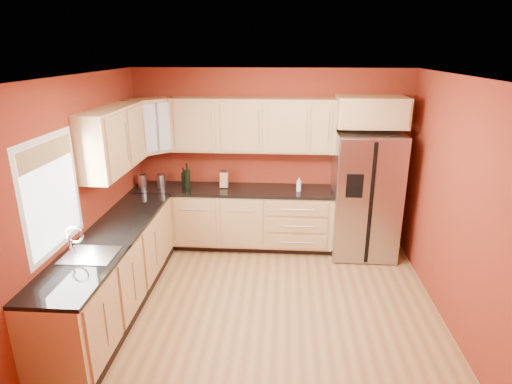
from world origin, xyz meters
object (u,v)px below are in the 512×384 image
canister_left (143,181)px  wine_bottle_a (184,177)px  knife_block (224,180)px  soap_dispenser (299,185)px  refrigerator (365,195)px

canister_left → wine_bottle_a: wine_bottle_a is taller
knife_block → soap_dispenser: bearing=-4.7°
canister_left → soap_dispenser: 2.27m
canister_left → wine_bottle_a: 0.59m
refrigerator → wine_bottle_a: (-2.62, 0.11, 0.17)m
wine_bottle_a → soap_dispenser: wine_bottle_a is taller
refrigerator → wine_bottle_a: 2.62m
refrigerator → wine_bottle_a: size_ratio=6.17×
canister_left → knife_block: size_ratio=0.91×
refrigerator → knife_block: (-2.02, 0.12, 0.14)m
refrigerator → canister_left: (-3.20, 0.01, 0.13)m
canister_left → soap_dispenser: size_ratio=1.04×
wine_bottle_a → knife_block: (0.60, 0.01, -0.03)m
refrigerator → canister_left: bearing=179.7°
refrigerator → soap_dispenser: 0.94m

